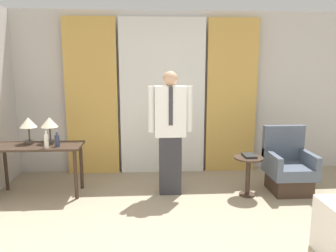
% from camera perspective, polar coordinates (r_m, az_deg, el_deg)
% --- Properties ---
extents(wall_back, '(10.00, 0.06, 2.70)m').
position_cam_1_polar(wall_back, '(5.61, -1.02, 5.76)').
color(wall_back, beige).
rests_on(wall_back, ground_plane).
extents(curtain_sheer_center, '(1.41, 0.06, 2.58)m').
position_cam_1_polar(curtain_sheer_center, '(5.49, -0.96, 5.02)').
color(curtain_sheer_center, white).
rests_on(curtain_sheer_center, ground_plane).
extents(curtain_drape_left, '(0.85, 0.06, 2.58)m').
position_cam_1_polar(curtain_drape_left, '(5.55, -13.16, 4.81)').
color(curtain_drape_left, gold).
rests_on(curtain_drape_left, ground_plane).
extents(curtain_drape_right, '(0.85, 0.06, 2.58)m').
position_cam_1_polar(curtain_drape_right, '(5.66, 11.01, 5.00)').
color(curtain_drape_right, gold).
rests_on(curtain_drape_right, ground_plane).
extents(desk, '(1.21, 0.52, 0.72)m').
position_cam_1_polar(desk, '(4.94, -21.67, -4.39)').
color(desk, '#38281E').
rests_on(desk, ground_plane).
extents(table_lamp_left, '(0.23, 0.23, 0.38)m').
position_cam_1_polar(table_lamp_left, '(5.02, -23.14, 0.28)').
color(table_lamp_left, '#4C4238').
rests_on(table_lamp_left, desk).
extents(table_lamp_right, '(0.23, 0.23, 0.38)m').
position_cam_1_polar(table_lamp_right, '(4.93, -19.94, 0.33)').
color(table_lamp_right, '#4C4238').
rests_on(table_lamp_right, desk).
extents(bottle_near_edge, '(0.07, 0.07, 0.20)m').
position_cam_1_polar(bottle_near_edge, '(4.73, -18.73, -2.41)').
color(bottle_near_edge, '#2D3851').
rests_on(bottle_near_edge, desk).
extents(bottle_by_lamp, '(0.06, 0.06, 0.24)m').
position_cam_1_polar(bottle_by_lamp, '(4.68, -20.44, -2.48)').
color(bottle_by_lamp, silver).
rests_on(bottle_by_lamp, desk).
extents(person, '(0.62, 0.21, 1.74)m').
position_cam_1_polar(person, '(4.56, 0.39, -0.42)').
color(person, '#2D2D33').
rests_on(person, ground_plane).
extents(armchair, '(0.62, 0.63, 0.94)m').
position_cam_1_polar(armchair, '(5.12, 20.18, -7.05)').
color(armchair, '#38281E').
rests_on(armchair, ground_plane).
extents(side_table, '(0.40, 0.40, 0.56)m').
position_cam_1_polar(side_table, '(4.75, 13.79, -7.39)').
color(side_table, '#38281E').
rests_on(side_table, ground_plane).
extents(book, '(0.16, 0.23, 0.03)m').
position_cam_1_polar(book, '(4.72, 13.97, -5.02)').
color(book, black).
rests_on(book, side_table).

